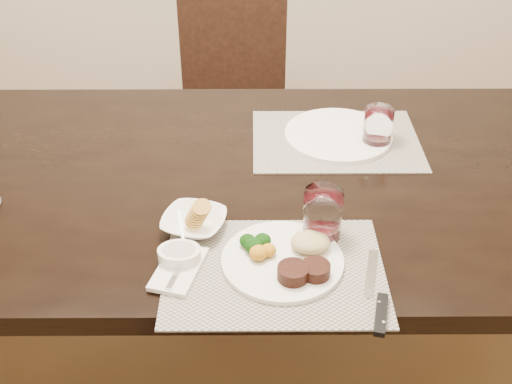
{
  "coord_description": "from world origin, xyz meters",
  "views": [
    {
      "loc": [
        0.08,
        -1.37,
        1.66
      ],
      "look_at": [
        0.08,
        -0.18,
        0.82
      ],
      "focal_mm": 45.0,
      "sensor_mm": 36.0,
      "label": 1
    }
  ],
  "objects_px": {
    "chair_far": "(233,98)",
    "dinner_plate": "(288,258)",
    "steak_knife": "(378,304)",
    "far_plate": "(338,135)",
    "wine_glass_near": "(322,217)",
    "cracker_bowl": "(194,222)"
  },
  "relations": [
    {
      "from": "cracker_bowl",
      "to": "chair_far",
      "type": "bearing_deg",
      "value": 87.27
    },
    {
      "from": "wine_glass_near",
      "to": "steak_knife",
      "type": "bearing_deg",
      "value": -67.29
    },
    {
      "from": "cracker_bowl",
      "to": "steak_knife",
      "type": "bearing_deg",
      "value": -33.14
    },
    {
      "from": "far_plate",
      "to": "steak_knife",
      "type": "bearing_deg",
      "value": -89.48
    },
    {
      "from": "steak_knife",
      "to": "far_plate",
      "type": "distance_m",
      "value": 0.66
    },
    {
      "from": "dinner_plate",
      "to": "far_plate",
      "type": "xyz_separation_m",
      "value": [
        0.16,
        0.53,
        -0.01
      ]
    },
    {
      "from": "steak_knife",
      "to": "far_plate",
      "type": "bearing_deg",
      "value": 103.76
    },
    {
      "from": "steak_knife",
      "to": "cracker_bowl",
      "type": "bearing_deg",
      "value": 160.1
    },
    {
      "from": "steak_knife",
      "to": "cracker_bowl",
      "type": "xyz_separation_m",
      "value": [
        -0.38,
        0.25,
        0.01
      ]
    },
    {
      "from": "dinner_plate",
      "to": "wine_glass_near",
      "type": "height_order",
      "value": "wine_glass_near"
    },
    {
      "from": "dinner_plate",
      "to": "chair_far",
      "type": "bearing_deg",
      "value": 109.88
    },
    {
      "from": "chair_far",
      "to": "far_plate",
      "type": "distance_m",
      "value": 0.85
    },
    {
      "from": "dinner_plate",
      "to": "steak_knife",
      "type": "distance_m",
      "value": 0.21
    },
    {
      "from": "cracker_bowl",
      "to": "far_plate",
      "type": "relative_size",
      "value": 0.58
    },
    {
      "from": "chair_far",
      "to": "dinner_plate",
      "type": "relative_size",
      "value": 3.46
    },
    {
      "from": "steak_knife",
      "to": "far_plate",
      "type": "xyz_separation_m",
      "value": [
        -0.01,
        0.66,
        0.0
      ]
    },
    {
      "from": "cracker_bowl",
      "to": "dinner_plate",
      "type": "bearing_deg",
      "value": -29.97
    },
    {
      "from": "steak_knife",
      "to": "wine_glass_near",
      "type": "height_order",
      "value": "wine_glass_near"
    },
    {
      "from": "cracker_bowl",
      "to": "far_plate",
      "type": "distance_m",
      "value": 0.56
    },
    {
      "from": "chair_far",
      "to": "wine_glass_near",
      "type": "xyz_separation_m",
      "value": [
        0.23,
        -1.19,
        0.3
      ]
    },
    {
      "from": "steak_knife",
      "to": "cracker_bowl",
      "type": "height_order",
      "value": "cracker_bowl"
    },
    {
      "from": "dinner_plate",
      "to": "steak_knife",
      "type": "xyz_separation_m",
      "value": [
        0.17,
        -0.13,
        -0.01
      ]
    }
  ]
}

